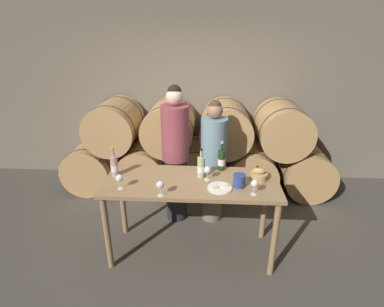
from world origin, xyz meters
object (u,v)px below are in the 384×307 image
(person_left, at_px, (176,155))
(blue_crock, at_px, (239,180))
(wine_glass_left, at_px, (160,185))
(wine_bottle_red, at_px, (221,160))
(person_right, at_px, (213,162))
(wine_bottle_white, at_px, (201,167))
(wine_bottle_rose, at_px, (114,166))
(cheese_plate, at_px, (220,188))
(wine_glass_far_left, at_px, (119,179))
(bread_basket, at_px, (259,175))
(tasting_table, at_px, (191,191))
(wine_glass_right, at_px, (255,184))
(wine_glass_center, at_px, (207,170))

(person_left, height_order, blue_crock, person_left)
(wine_glass_left, bearing_deg, wine_bottle_red, 44.73)
(person_right, height_order, wine_bottle_red, person_right)
(wine_bottle_white, bearing_deg, wine_glass_left, -132.46)
(person_right, xyz_separation_m, wine_bottle_rose, (-1.07, -0.61, 0.21))
(cheese_plate, bearing_deg, wine_glass_left, -163.36)
(wine_bottle_rose, height_order, wine_glass_far_left, wine_bottle_rose)
(wine_glass_left, bearing_deg, wine_bottle_white, 47.54)
(person_left, xyz_separation_m, wine_bottle_red, (0.56, -0.40, 0.12))
(wine_bottle_red, bearing_deg, wine_glass_far_left, -154.67)
(blue_crock, bearing_deg, person_left, 133.34)
(blue_crock, xyz_separation_m, cheese_plate, (-0.19, -0.05, -0.06))
(person_left, bearing_deg, wine_bottle_rose, -134.22)
(wine_bottle_rose, distance_m, bread_basket, 1.54)
(tasting_table, distance_m, person_right, 0.72)
(tasting_table, xyz_separation_m, wine_bottle_rose, (-0.83, 0.07, 0.23))
(wine_bottle_white, xyz_separation_m, bread_basket, (0.61, -0.02, -0.06))
(tasting_table, relative_size, wine_bottle_white, 5.59)
(wine_glass_far_left, height_order, wine_glass_right, same)
(blue_crock, relative_size, bread_basket, 0.73)
(wine_bottle_rose, bearing_deg, wine_glass_center, -2.42)
(wine_glass_far_left, height_order, wine_glass_left, same)
(wine_bottle_red, xyz_separation_m, blue_crock, (0.17, -0.37, -0.05))
(wine_bottle_rose, xyz_separation_m, wine_glass_right, (1.45, -0.31, -0.00))
(tasting_table, distance_m, wine_glass_center, 0.29)
(wine_glass_left, distance_m, wine_glass_center, 0.56)
(wine_bottle_rose, distance_m, wine_glass_right, 1.48)
(wine_glass_center, bearing_deg, wine_glass_left, -142.30)
(blue_crock, distance_m, cheese_plate, 0.21)
(wine_glass_far_left, xyz_separation_m, wine_glass_left, (0.42, -0.11, 0.00))
(wine_bottle_red, relative_size, wine_bottle_white, 1.04)
(wine_bottle_red, distance_m, blue_crock, 0.41)
(wine_bottle_red, bearing_deg, wine_bottle_white, -140.70)
(person_left, height_order, cheese_plate, person_left)
(blue_crock, xyz_separation_m, wine_glass_far_left, (-1.18, -0.11, 0.04))
(wine_bottle_red, bearing_deg, wine_glass_center, -121.81)
(wine_glass_center, relative_size, wine_glass_right, 1.00)
(tasting_table, bearing_deg, person_left, 109.26)
(person_left, bearing_deg, person_right, -0.01)
(bread_basket, height_order, wine_glass_far_left, wine_glass_far_left)
(wine_glass_far_left, bearing_deg, person_left, 62.49)
(wine_glass_far_left, height_order, wine_glass_center, same)
(wine_bottle_white, relative_size, wine_bottle_rose, 1.00)
(person_left, xyz_separation_m, bread_basket, (0.95, -0.60, 0.06))
(wine_glass_left, bearing_deg, tasting_table, 48.69)
(wine_glass_center, bearing_deg, wine_bottle_rose, 177.58)
(wine_bottle_white, bearing_deg, wine_bottle_rose, -178.42)
(wine_glass_center, bearing_deg, cheese_plate, -53.13)
(wine_glass_far_left, distance_m, wine_glass_left, 0.43)
(wine_glass_right, bearing_deg, bread_basket, 73.87)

